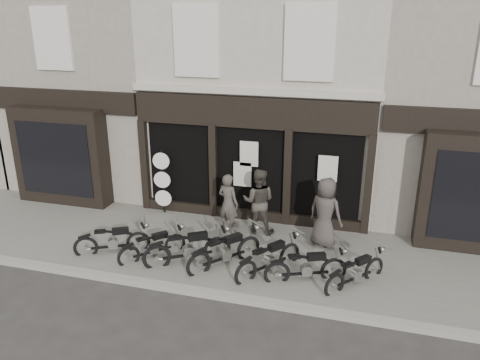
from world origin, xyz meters
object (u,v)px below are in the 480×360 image
(motorcycle_1, at_px, (153,248))
(motorcycle_3, at_px, (225,254))
(man_left, at_px, (228,204))
(man_right, at_px, (325,212))
(motorcycle_0, at_px, (113,243))
(advert_sign_post, at_px, (163,185))
(motorcycle_4, at_px, (269,261))
(motorcycle_2, at_px, (189,251))
(motorcycle_6, at_px, (356,274))
(motorcycle_5, at_px, (307,269))
(man_centre, at_px, (258,201))

(motorcycle_1, bearing_deg, motorcycle_3, -44.22)
(man_left, distance_m, man_right, 2.76)
(man_left, xyz_separation_m, man_right, (2.76, -0.08, 0.08))
(motorcycle_0, bearing_deg, advert_sign_post, 57.27)
(motorcycle_0, xyz_separation_m, man_left, (2.59, 2.00, 0.63))
(motorcycle_1, distance_m, man_left, 2.52)
(motorcycle_0, bearing_deg, motorcycle_4, -26.71)
(man_left, xyz_separation_m, advert_sign_post, (-2.39, 0.79, 0.06))
(motorcycle_3, bearing_deg, motorcycle_2, 138.47)
(motorcycle_2, distance_m, motorcycle_4, 2.08)
(motorcycle_6, distance_m, man_right, 2.14)
(motorcycle_5, height_order, man_centre, man_centre)
(motorcycle_3, relative_size, man_left, 1.03)
(motorcycle_2, bearing_deg, motorcycle_4, -29.50)
(motorcycle_6, relative_size, man_right, 0.82)
(motorcycle_1, bearing_deg, motorcycle_6, -47.00)
(motorcycle_1, bearing_deg, man_centre, -4.34)
(motorcycle_2, bearing_deg, motorcycle_0, 148.49)
(motorcycle_4, bearing_deg, man_right, 3.33)
(motorcycle_3, relative_size, man_right, 0.94)
(man_centre, bearing_deg, motorcycle_3, 75.38)
(man_centre, bearing_deg, advert_sign_post, -14.66)
(motorcycle_4, height_order, motorcycle_5, motorcycle_4)
(motorcycle_6, xyz_separation_m, man_centre, (-2.86, 2.09, 0.71))
(motorcycle_2, distance_m, motorcycle_5, 3.01)
(motorcycle_4, bearing_deg, motorcycle_1, 127.57)
(motorcycle_0, distance_m, advert_sign_post, 2.88)
(motorcycle_2, xyz_separation_m, advert_sign_post, (-1.94, 2.75, 0.63))
(motorcycle_5, bearing_deg, motorcycle_2, 156.78)
(motorcycle_6, height_order, man_left, man_left)
(motorcycle_0, bearing_deg, man_left, 9.03)
(man_left, bearing_deg, motorcycle_5, 160.03)
(man_left, bearing_deg, man_centre, -146.71)
(motorcycle_1, height_order, man_right, man_right)
(motorcycle_2, xyz_separation_m, motorcycle_6, (4.15, 0.10, -0.07))
(man_right, distance_m, advert_sign_post, 5.22)
(motorcycle_2, distance_m, motorcycle_3, 0.95)
(motorcycle_1, xyz_separation_m, motorcycle_6, (5.15, 0.08, 0.01))
(motorcycle_1, height_order, motorcycle_3, motorcycle_3)
(motorcycle_4, bearing_deg, motorcycle_2, 128.84)
(motorcycle_3, distance_m, man_left, 1.97)
(man_left, bearing_deg, man_right, -163.76)
(motorcycle_5, distance_m, motorcycle_6, 1.14)
(motorcycle_0, height_order, advert_sign_post, advert_sign_post)
(motorcycle_6, bearing_deg, motorcycle_4, 130.49)
(motorcycle_0, height_order, man_left, man_left)
(motorcycle_0, relative_size, motorcycle_1, 1.19)
(motorcycle_5, relative_size, man_left, 1.07)
(motorcycle_1, bearing_deg, motorcycle_4, -46.30)
(motorcycle_3, height_order, man_left, man_left)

